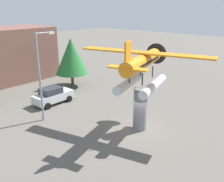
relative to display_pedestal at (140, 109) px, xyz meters
name	(u,v)px	position (x,y,z in m)	size (l,w,h in m)	color
ground_plane	(139,129)	(0.00, 0.00, -1.75)	(140.00, 140.00, 0.00)	#605B54
display_pedestal	(140,109)	(0.00, 0.00, 0.00)	(1.10, 1.10, 3.50)	slate
floatplane_monument	(142,67)	(0.13, 0.03, 3.42)	(7.18, 10.34, 4.00)	silver
car_mid_silver	(53,95)	(-1.20, 10.06, -0.87)	(4.20, 2.02, 1.76)	silver
streetlight_primary	(41,71)	(-3.99, 7.44, 2.70)	(1.84, 0.28, 7.64)	gray
storefront_building	(5,55)	(0.20, 22.00, 1.70)	(11.87, 7.25, 6.91)	brown
tree_center_back	(71,56)	(4.01, 13.03, 2.06)	(3.92, 3.92, 6.00)	brown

